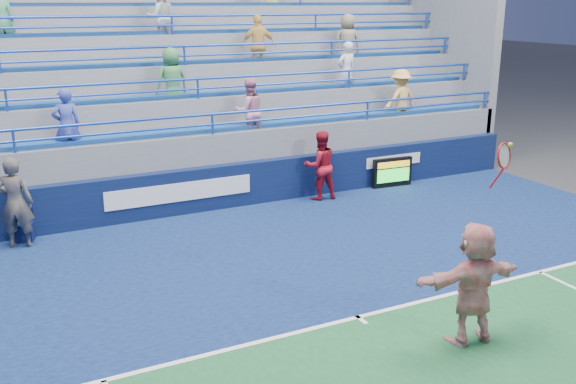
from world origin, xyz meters
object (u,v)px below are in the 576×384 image
line_judge (15,203)px  ball_girl (320,166)px  serve_speed_board (392,172)px  judge_chair (24,230)px  tennis_player (474,283)px

line_judge → ball_girl: bearing=-159.8°
line_judge → serve_speed_board: bearing=-159.4°
judge_chair → ball_girl: (7.22, -0.20, 0.68)m
serve_speed_board → judge_chair: size_ratio=1.66×
serve_speed_board → ball_girl: (-2.37, -0.11, 0.49)m
judge_chair → line_judge: 0.83m
tennis_player → ball_girl: 7.59m
ball_girl → tennis_player: bearing=83.8°
tennis_player → ball_girl: tennis_player is taller
serve_speed_board → line_judge: (-9.70, -0.26, 0.56)m
serve_speed_board → tennis_player: bearing=-117.4°
tennis_player → ball_girl: size_ratio=1.69×
judge_chair → tennis_player: (5.67, -7.63, 0.73)m
judge_chair → line_judge: bearing=-107.1°
serve_speed_board → ball_girl: size_ratio=0.66×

